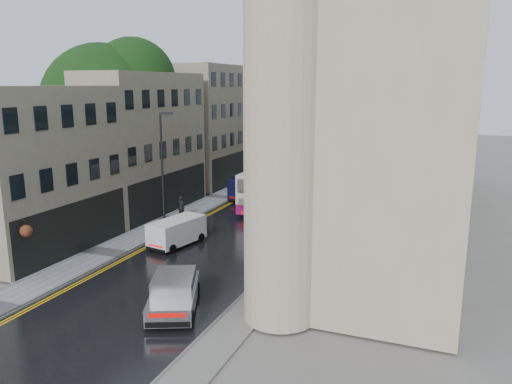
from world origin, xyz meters
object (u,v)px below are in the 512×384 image
Objects in this scene: navy_van at (233,188)px; white_van at (153,235)px; lamp_post_near at (163,174)px; tree_far at (188,123)px; tree_near at (105,126)px; lamp_post_far at (258,138)px; white_lorry at (326,170)px; cream_bus at (249,190)px; silver_hatchback at (148,307)px; pedestrian at (181,207)px.

white_van is at bearing -76.20° from navy_van.
tree_far is at bearing 90.36° from lamp_post_near.
tree_near is 2.85× the size of navy_van.
lamp_post_near is at bearing -99.87° from lamp_post_far.
tree_near is 13.02m from tree_far.
tree_near is 1.89× the size of white_lorry.
navy_van is at bearing 133.97° from cream_bus.
tree_far reaches higher than white_van.
lamp_post_far is (6.88, 16.15, -2.25)m from tree_near.
lamp_post_near is at bearing -113.08° from cream_bus.
tree_far is 1.36× the size of lamp_post_far.
tree_far is at bearing 92.24° from silver_hatchback.
silver_hatchback is 2.77× the size of pedestrian.
white_van is (-5.71, -21.90, -1.04)m from white_lorry.
tree_near is 22.52m from silver_hatchback.
silver_hatchback is 23.59m from navy_van.
tree_far is 15.04m from white_lorry.
pedestrian is (-7.80, -14.71, -1.02)m from white_lorry.
lamp_post_near reaches higher than white_van.
cream_bus is at bearing 76.57° from silver_hatchback.
white_van is at bearing 98.24° from silver_hatchback.
lamp_post_far is at bearing -82.79° from pedestrian.
tree_far is at bearing 137.36° from cream_bus.
silver_hatchback is 10.44m from white_van.
pedestrian is at bearing -90.71° from navy_van.
white_lorry is 30.79m from silver_hatchback.
lamp_post_near is (0.89, -3.88, 3.30)m from pedestrian.
navy_van is (-6.43, -8.02, -0.69)m from white_lorry.
silver_hatchback is at bearing -48.27° from tree_near.
white_lorry is (3.84, 10.50, 0.24)m from cream_bus.
tree_near reaches higher than navy_van.
lamp_post_far is at bearing 66.93° from tree_near.
tree_far is 1.51× the size of lamp_post_near.
white_lorry is (14.33, 1.58, -4.28)m from tree_far.
white_lorry is at bearing 66.02° from silver_hatchback.
cream_bus is 2.55× the size of navy_van.
tree_near is 8.49× the size of pedestrian.
navy_van reaches higher than silver_hatchback.
cream_bus is 20.61m from silver_hatchback.
white_van is 13.91m from navy_van.
tree_far is at bearing 88.68° from tree_near.
lamp_post_near is (-0.48, -10.57, 2.98)m from navy_van.
pedestrian is (-7.60, 16.05, 0.07)m from silver_hatchback.
white_lorry reaches higher than cream_bus.
pedestrian is (-1.36, -6.70, -0.33)m from navy_van.
tree_far is at bearing -56.18° from pedestrian.
silver_hatchback is at bearing -64.16° from tree_far.
cream_bus is 5.83m from pedestrian.
white_lorry reaches higher than pedestrian.
cream_bus is at bearing -125.90° from pedestrian.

